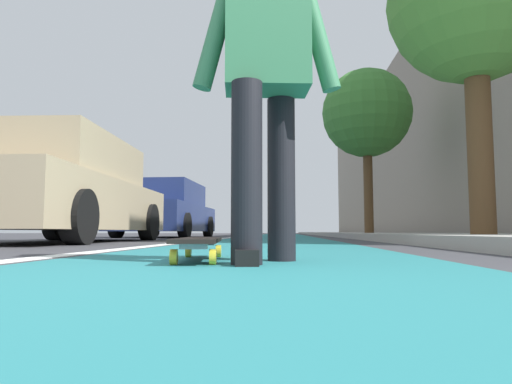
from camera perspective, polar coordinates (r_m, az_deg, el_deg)
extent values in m
plane|color=#38383D|center=(11.20, 2.55, -5.74)|extent=(80.00, 80.00, 0.00)
cube|color=#237075|center=(25.19, 3.14, -5.32)|extent=(56.00, 2.02, 0.00)
cube|color=silver|center=(21.24, -0.09, -5.39)|extent=(52.00, 0.16, 0.01)
cube|color=#9E9B93|center=(19.42, 12.37, -5.15)|extent=(52.00, 3.20, 0.11)
cube|color=gray|center=(24.20, 17.16, 4.54)|extent=(40.00, 1.20, 8.13)
cylinder|color=yellow|center=(2.63, -8.45, -7.35)|extent=(0.07, 0.04, 0.07)
cylinder|color=yellow|center=(2.62, -4.72, -7.40)|extent=(0.07, 0.04, 0.07)
cylinder|color=yellow|center=(2.04, -10.23, -8.02)|extent=(0.07, 0.04, 0.07)
cylinder|color=yellow|center=(2.02, -5.41, -8.11)|extent=(0.07, 0.04, 0.07)
cube|color=silver|center=(2.63, -6.58, -6.34)|extent=(0.07, 0.13, 0.02)
cube|color=silver|center=(2.03, -7.82, -6.73)|extent=(0.07, 0.13, 0.02)
cube|color=black|center=(2.33, -7.11, -5.96)|extent=(0.86, 0.29, 0.02)
cylinder|color=black|center=(2.03, -1.17, 2.49)|extent=(0.14, 0.14, 0.82)
cylinder|color=black|center=(2.30, 3.18, 1.62)|extent=(0.14, 0.14, 0.82)
cube|color=black|center=(2.02, -1.19, -8.14)|extent=(0.27, 0.13, 0.07)
cube|color=#33724C|center=(2.35, 1.38, 19.52)|extent=(0.28, 0.42, 0.60)
cylinder|color=#33724C|center=(2.35, -4.83, 19.56)|extent=(0.11, 0.24, 0.60)
cylinder|color=#33724C|center=(2.38, 7.52, 19.27)|extent=(0.11, 0.24, 0.60)
cube|color=tan|center=(7.10, -22.71, -1.56)|extent=(4.64, 1.84, 0.70)
cube|color=tan|center=(7.02, -23.04, 3.81)|extent=(2.57, 1.65, 0.60)
cube|color=#4C606B|center=(8.17, -19.28, 2.50)|extent=(0.08, 1.52, 0.51)
cylinder|color=black|center=(8.72, -23.72, -3.48)|extent=(0.63, 0.24, 0.63)
cylinder|color=black|center=(8.15, -13.26, -3.69)|extent=(0.63, 0.24, 0.63)
cylinder|color=black|center=(5.45, -21.23, -2.90)|extent=(0.63, 0.24, 0.63)
cube|color=navy|center=(12.57, -11.01, -3.24)|extent=(4.64, 1.89, 0.70)
cube|color=navy|center=(12.46, -11.16, -0.23)|extent=(2.57, 1.69, 0.60)
cube|color=#4C606B|center=(13.67, -9.66, -0.67)|extent=(0.09, 1.55, 0.51)
cylinder|color=black|center=(14.17, -12.67, -4.25)|extent=(0.61, 0.24, 0.60)
cylinder|color=black|center=(13.75, -6.01, -4.32)|extent=(0.61, 0.24, 0.60)
cylinder|color=black|center=(11.50, -17.04, -4.01)|extent=(0.61, 0.24, 0.60)
cylinder|color=black|center=(10.97, -8.92, -4.13)|extent=(0.61, 0.24, 0.60)
cylinder|color=#2D2D2D|center=(19.35, -1.65, -0.26)|extent=(0.12, 0.12, 3.48)
cube|color=black|center=(19.64, -1.63, 5.98)|extent=(0.24, 0.28, 0.80)
sphere|color=#360606|center=(19.82, -1.60, 6.64)|extent=(0.16, 0.16, 0.16)
sphere|color=#392907|center=(19.77, -1.60, 5.90)|extent=(0.16, 0.16, 0.16)
sphere|color=green|center=(19.72, -1.60, 5.16)|extent=(0.16, 0.16, 0.16)
cylinder|color=brown|center=(6.64, 26.20, 5.01)|extent=(0.32, 0.32, 2.48)
cylinder|color=brown|center=(14.27, 13.86, 0.29)|extent=(0.28, 0.28, 2.85)
sphere|color=#3D7F33|center=(14.67, 13.67, 9.57)|extent=(2.73, 2.73, 2.73)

